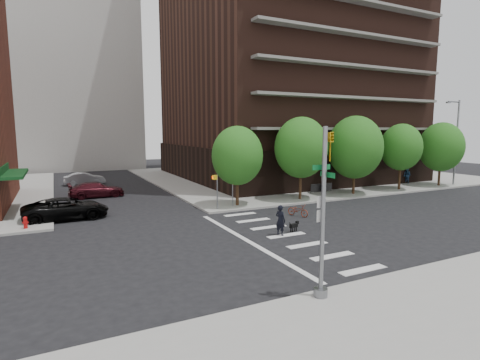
# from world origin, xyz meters

# --- Properties ---
(ground) EXTENTS (120.00, 120.00, 0.00)m
(ground) POSITION_xyz_m (0.00, 0.00, 0.00)
(ground) COLOR black
(ground) RESTS_ON ground
(sidewalk_ne) EXTENTS (39.00, 33.00, 0.15)m
(sidewalk_ne) POSITION_xyz_m (20.50, 23.50, 0.07)
(sidewalk_ne) COLOR gray
(sidewalk_ne) RESTS_ON ground
(crosswalk) EXTENTS (3.85, 13.00, 0.01)m
(crosswalk) POSITION_xyz_m (2.21, -0.00, 0.01)
(crosswalk) COLOR silver
(crosswalk) RESTS_ON ground
(apartment_tower) EXTENTS (26.65, 25.50, 45.00)m
(apartment_tower) POSITION_xyz_m (18.00, 24.00, 20.91)
(apartment_tower) COLOR black
(apartment_tower) RESTS_ON sidewalk_ne
(tree_a) EXTENTS (4.00, 4.00, 5.90)m
(tree_a) POSITION_xyz_m (4.00, 8.50, 4.04)
(tree_a) COLOR #301E11
(tree_a) RESTS_ON sidewalk_ne
(tree_b) EXTENTS (4.50, 4.50, 6.65)m
(tree_b) POSITION_xyz_m (10.00, 8.50, 4.54)
(tree_b) COLOR #301E11
(tree_b) RESTS_ON sidewalk_ne
(tree_c) EXTENTS (5.00, 5.00, 6.80)m
(tree_c) POSITION_xyz_m (16.00, 8.50, 4.45)
(tree_c) COLOR #301E11
(tree_c) RESTS_ON sidewalk_ne
(tree_d) EXTENTS (4.00, 4.00, 6.20)m
(tree_d) POSITION_xyz_m (22.00, 8.50, 4.34)
(tree_d) COLOR #301E11
(tree_d) RESTS_ON sidewalk_ne
(tree_e) EXTENTS (4.50, 4.50, 6.35)m
(tree_e) POSITION_xyz_m (28.00, 8.50, 4.25)
(tree_e) COLOR #301E11
(tree_e) RESTS_ON sidewalk_ne
(traffic_signal) EXTENTS (0.90, 0.75, 6.00)m
(traffic_signal) POSITION_xyz_m (-0.47, -7.49, 2.70)
(traffic_signal) COLOR slate
(traffic_signal) RESTS_ON sidewalk_s
(pedestrian_signal) EXTENTS (2.18, 0.67, 2.60)m
(pedestrian_signal) POSITION_xyz_m (2.32, 7.92, 1.85)
(pedestrian_signal) COLOR slate
(pedestrian_signal) RESTS_ON sidewalk_ne
(fire_hydrant) EXTENTS (0.24, 0.24, 0.73)m
(fire_hydrant) POSITION_xyz_m (-10.50, 7.80, 0.55)
(fire_hydrant) COLOR #A50C0C
(fire_hydrant) RESTS_ON sidewalk_nw
(streetlamp) EXTENTS (2.14, 0.22, 9.00)m
(streetlamp) POSITION_xyz_m (29.82, 8.20, 5.29)
(streetlamp) COLOR slate
(streetlamp) RESTS_ON sidewalk_ne
(parked_car_black) EXTENTS (2.70, 5.49, 1.50)m
(parked_car_black) POSITION_xyz_m (-8.20, 9.86, 0.75)
(parked_car_black) COLOR black
(parked_car_black) RESTS_ON ground
(parked_car_maroon) EXTENTS (2.10, 4.82, 1.38)m
(parked_car_maroon) POSITION_xyz_m (-5.50, 17.94, 0.69)
(parked_car_maroon) COLOR #3B0F17
(parked_car_maroon) RESTS_ON ground
(parked_car_silver) EXTENTS (1.55, 4.24, 1.39)m
(parked_car_silver) POSITION_xyz_m (-5.87, 26.76, 0.69)
(parked_car_silver) COLOR #9EA0A5
(parked_car_silver) RESTS_ON ground
(scooter) EXTENTS (1.13, 1.75, 0.87)m
(scooter) POSITION_xyz_m (6.40, 3.69, 0.43)
(scooter) COLOR maroon
(scooter) RESTS_ON ground
(dog_walker) EXTENTS (0.75, 0.62, 1.77)m
(dog_walker) POSITION_xyz_m (2.70, 0.18, 0.89)
(dog_walker) COLOR black
(dog_walker) RESTS_ON ground
(dog) EXTENTS (0.71, 0.35, 0.59)m
(dog) POSITION_xyz_m (3.87, 0.49, 0.37)
(dog) COLOR black
(dog) RESTS_ON ground
(pedestrian_far) EXTENTS (0.88, 0.69, 1.78)m
(pedestrian_far) POSITION_xyz_m (26.10, 11.00, 1.04)
(pedestrian_far) COLOR navy
(pedestrian_far) RESTS_ON sidewalk_ne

